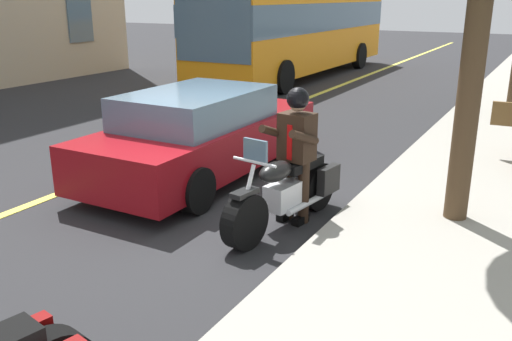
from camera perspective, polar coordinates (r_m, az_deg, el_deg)
ground_plane at (r=7.93m, az=-5.43°, el=-3.00°), size 80.00×80.00×0.00m
lane_center_stripe at (r=9.15m, az=-15.82°, el=-0.70°), size 60.00×0.16×0.01m
motorcycle_main at (r=6.88m, az=3.25°, el=-2.20°), size 2.22×0.80×1.26m
rider_main at (r=6.86m, az=4.21°, el=2.82°), size 0.68×0.62×1.74m
bus_near at (r=19.99m, az=4.46°, el=15.09°), size 11.05×2.70×3.30m
car_silver at (r=8.80m, az=-5.61°, el=3.83°), size 4.60×1.92×1.40m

